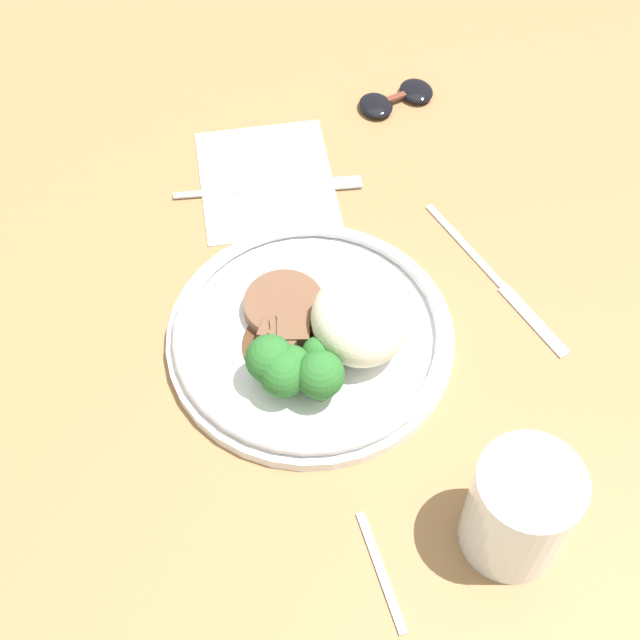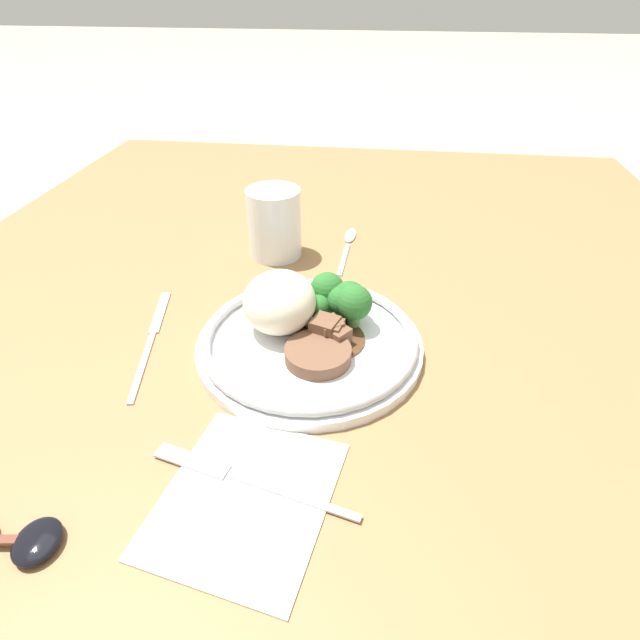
# 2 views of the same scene
# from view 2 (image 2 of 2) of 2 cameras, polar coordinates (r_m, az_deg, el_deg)

# --- Properties ---
(ground_plane) EXTENTS (8.00, 8.00, 0.00)m
(ground_plane) POSITION_cam_2_polar(r_m,az_deg,el_deg) (0.65, -0.04, -3.58)
(ground_plane) COLOR tan
(dining_table) EXTENTS (1.51, 1.20, 0.04)m
(dining_table) POSITION_cam_2_polar(r_m,az_deg,el_deg) (0.64, -0.04, -2.11)
(dining_table) COLOR olive
(dining_table) RESTS_ON ground
(napkin) EXTENTS (0.18, 0.16, 0.00)m
(napkin) POSITION_cam_2_polar(r_m,az_deg,el_deg) (0.45, -8.45, -19.44)
(napkin) COLOR silver
(napkin) RESTS_ON dining_table
(plate) EXTENTS (0.26, 0.26, 0.08)m
(plate) POSITION_cam_2_polar(r_m,az_deg,el_deg) (0.58, -1.38, -0.90)
(plate) COLOR white
(plate) RESTS_ON dining_table
(juice_glass) EXTENTS (0.08, 0.08, 0.10)m
(juice_glass) POSITION_cam_2_polar(r_m,az_deg,el_deg) (0.77, -5.20, 10.53)
(juice_glass) COLOR yellow
(juice_glass) RESTS_ON dining_table
(fork) EXTENTS (0.06, 0.19, 0.00)m
(fork) POSITION_cam_2_polar(r_m,az_deg,el_deg) (0.46, -9.91, -17.06)
(fork) COLOR #B7B7BC
(fork) RESTS_ON napkin
(knife) EXTENTS (0.21, 0.05, 0.00)m
(knife) POSITION_cam_2_polar(r_m,az_deg,el_deg) (0.64, -18.68, -1.86)
(knife) COLOR #B7B7BC
(knife) RESTS_ON dining_table
(spoon) EXTENTS (0.16, 0.02, 0.01)m
(spoon) POSITION_cam_2_polar(r_m,az_deg,el_deg) (0.82, 3.32, 9.03)
(spoon) COLOR #B7B7BC
(spoon) RESTS_ON dining_table
(sunglasses) EXTENTS (0.05, 0.09, 0.01)m
(sunglasses) POSITION_cam_2_polar(r_m,az_deg,el_deg) (0.48, -32.47, -20.56)
(sunglasses) COLOR black
(sunglasses) RESTS_ON dining_table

